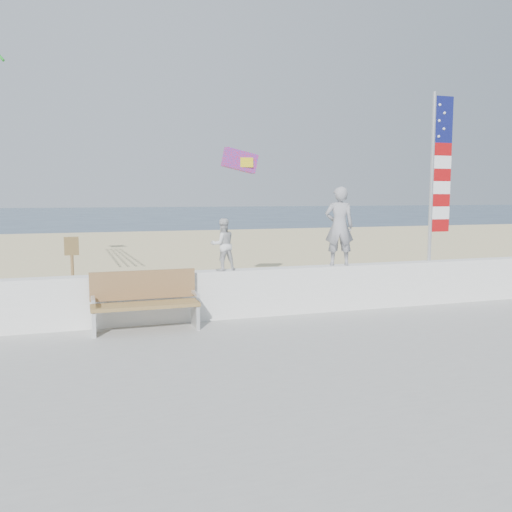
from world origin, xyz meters
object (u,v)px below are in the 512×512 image
object	(u,v)px
child	(223,245)
bench	(145,300)
flag	(437,170)
adult	(339,226)

from	to	relation	value
child	bench	distance (m)	1.79
bench	flag	size ratio (longest dim) A/B	0.51
adult	flag	distance (m)	2.51
child	flag	size ratio (longest dim) A/B	0.28
adult	flag	bearing A→B (deg)	-160.88
adult	child	world-z (taller)	adult
flag	child	bearing A→B (deg)	180.00
adult	flag	xyz separation A→B (m)	(2.24, -0.00, 1.13)
flag	adult	bearing A→B (deg)	179.99
flag	bench	bearing A→B (deg)	-175.76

